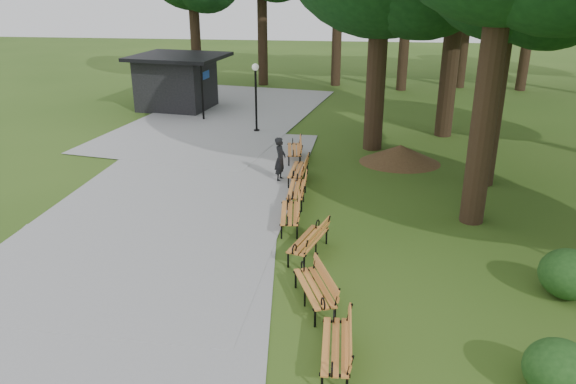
# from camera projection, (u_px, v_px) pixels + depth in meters

# --- Properties ---
(ground) EXTENTS (100.00, 100.00, 0.00)m
(ground) POSITION_uv_depth(u_px,v_px,m) (282.00, 239.00, 15.82)
(ground) COLOR #2E4E16
(ground) RESTS_ON ground
(path) EXTENTS (12.00, 38.00, 0.06)m
(path) POSITION_uv_depth(u_px,v_px,m) (177.00, 194.00, 19.03)
(path) COLOR #979799
(path) RESTS_ON ground
(person) EXTENTS (0.46, 0.64, 1.61)m
(person) POSITION_uv_depth(u_px,v_px,m) (280.00, 159.00, 20.04)
(person) COLOR black
(person) RESTS_ON ground
(kiosk) EXTENTS (5.30, 4.79, 2.95)m
(kiosk) POSITION_uv_depth(u_px,v_px,m) (176.00, 82.00, 30.63)
(kiosk) COLOR black
(kiosk) RESTS_ON ground
(lamp_post) EXTENTS (0.32, 0.32, 3.19)m
(lamp_post) POSITION_uv_depth(u_px,v_px,m) (256.00, 83.00, 25.77)
(lamp_post) COLOR black
(lamp_post) RESTS_ON ground
(dirt_mound) EXTENTS (2.66, 2.66, 0.73)m
(dirt_mound) POSITION_uv_depth(u_px,v_px,m) (400.00, 154.00, 22.12)
(dirt_mound) COLOR #47301C
(dirt_mound) RESTS_ON ground
(bench_0) EXTENTS (0.69, 1.91, 0.88)m
(bench_0) POSITION_uv_depth(u_px,v_px,m) (335.00, 346.00, 10.59)
(bench_0) COLOR orange
(bench_0) RESTS_ON ground
(bench_1) EXTENTS (1.27, 2.00, 0.88)m
(bench_1) POSITION_uv_depth(u_px,v_px,m) (314.00, 288.00, 12.54)
(bench_1) COLOR orange
(bench_1) RESTS_ON ground
(bench_2) EXTENTS (1.16, 2.00, 0.88)m
(bench_2) POSITION_uv_depth(u_px,v_px,m) (308.00, 240.00, 14.79)
(bench_2) COLOR orange
(bench_2) RESTS_ON ground
(bench_3) EXTENTS (0.82, 1.95, 0.88)m
(bench_3) POSITION_uv_depth(u_px,v_px,m) (290.00, 213.00, 16.47)
(bench_3) COLOR orange
(bench_3) RESTS_ON ground
(bench_4) EXTENTS (0.68, 1.91, 0.88)m
(bench_4) POSITION_uv_depth(u_px,v_px,m) (297.00, 189.00, 18.28)
(bench_4) COLOR orange
(bench_4) RESTS_ON ground
(bench_5) EXTENTS (0.72, 1.92, 0.88)m
(bench_5) POSITION_uv_depth(u_px,v_px,m) (298.00, 170.00, 20.08)
(bench_5) COLOR orange
(bench_5) RESTS_ON ground
(bench_6) EXTENTS (0.87, 1.97, 0.88)m
(bench_6) POSITION_uv_depth(u_px,v_px,m) (294.00, 150.00, 22.38)
(bench_6) COLOR orange
(bench_6) RESTS_ON ground
(shrub_0) EXTENTS (1.35, 1.35, 1.15)m
(shrub_0) POSITION_uv_depth(u_px,v_px,m) (565.00, 296.00, 13.06)
(shrub_0) COLOR #193D14
(shrub_0) RESTS_ON ground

